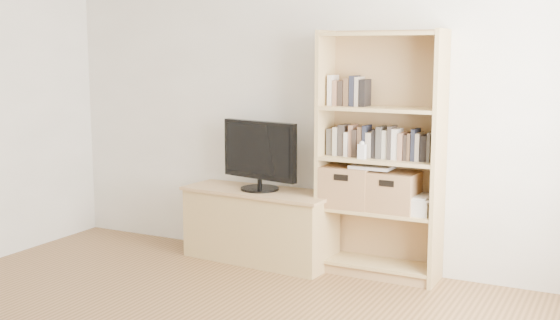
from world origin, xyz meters
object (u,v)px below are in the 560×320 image
Objects in this scene: bookshelf at (380,155)px; basket_right at (393,192)px; television at (260,155)px; basket_left at (348,186)px; laptop at (372,167)px; baby_monitor at (362,152)px; tv_stand at (260,227)px.

bookshelf is 5.16× the size of basket_right.
basket_right is (1.07, 0.06, -0.20)m from television.
laptop is (0.19, -0.01, 0.16)m from basket_left.
basket_left is 0.25m from laptop.
baby_monitor is at bearing 10.33° from television.
basket_left is at bearing 9.36° from tv_stand.
television reaches higher than tv_stand.
television is 0.91m from laptop.
tv_stand is at bearing -177.60° from baby_monitor.
basket_right is at bearing -1.50° from basket_left.
basket_left is at bearing 17.53° from television.
laptop is at bearing -176.78° from basket_right.
tv_stand is 0.66× the size of bookshelf.
baby_monitor is 0.37m from basket_right.
laptop is (0.05, 0.09, -0.12)m from baby_monitor.
baby_monitor is at bearing -154.52° from basket_right.
basket_left reaches higher than tv_stand.
laptop reaches higher than basket_left.
basket_right is (0.35, -0.00, -0.01)m from basket_left.
television reaches higher than laptop.
baby_monitor is (0.86, -0.04, 0.66)m from tv_stand.
laptop is (-0.05, -0.01, -0.09)m from bookshelf.
basket_right reaches higher than tv_stand.
laptop is at bearing 16.06° from television.
tv_stand is 1.14m from basket_right.
laptop reaches higher than tv_stand.
basket_left is (-0.24, -0.00, -0.25)m from bookshelf.
bookshelf is 0.35m from basket_left.
tv_stand is 1.09m from baby_monitor.
bookshelf is at bearing 16.50° from television.
television is at bearing -176.18° from basket_left.
television is at bearing -175.71° from bookshelf.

